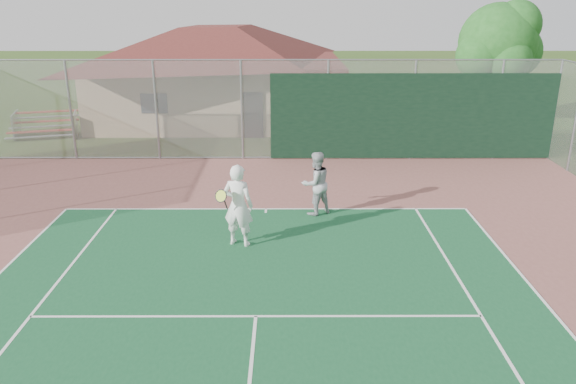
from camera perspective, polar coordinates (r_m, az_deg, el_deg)
The scene contains 6 objects.
back_fence at distance 19.92m, azimuth 4.33°, elevation 7.99°, with size 20.08×0.11×3.53m.
clubhouse at distance 26.67m, azimuth -7.12°, elevation 12.74°, with size 11.87×7.98×5.10m.
bleachers at distance 25.64m, azimuth -23.43°, elevation 6.36°, with size 2.95×2.12×0.98m.
tree at distance 26.40m, azimuth 20.71°, elevation 13.80°, with size 3.90×3.70×5.45m.
player_white_front at distance 12.94m, azimuth -5.10°, elevation -1.43°, with size 0.97×0.83×1.95m.
player_grey_back at distance 14.81m, azimuth 2.84°, elevation 0.81°, with size 1.04×0.97×1.71m.
Camera 1 is at (0.56, -2.50, 5.52)m, focal length 35.00 mm.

